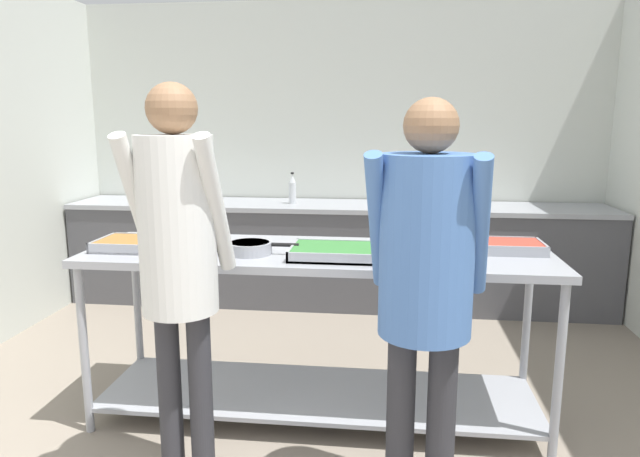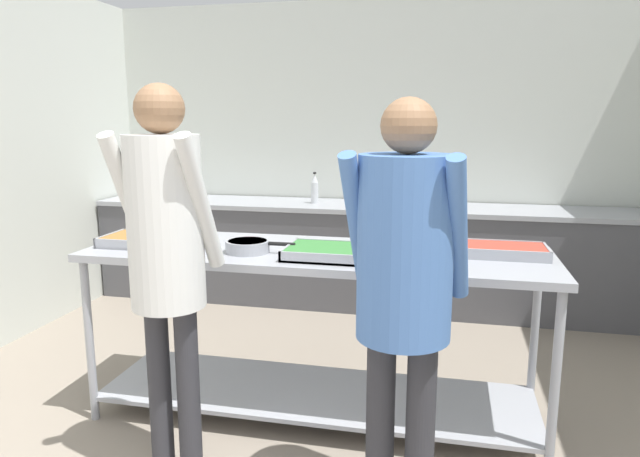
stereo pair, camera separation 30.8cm
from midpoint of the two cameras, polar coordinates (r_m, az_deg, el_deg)
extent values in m
cube|color=silver|center=(5.27, 6.20, 7.65)|extent=(4.82, 0.06, 2.65)
cube|color=#4C4C51|center=(5.04, 5.51, -2.84)|extent=(4.66, 0.62, 0.85)
cube|color=#9EA0A8|center=(4.95, 5.60, 2.17)|extent=(4.66, 0.65, 0.04)
cube|color=black|center=(4.94, 6.54, 2.23)|extent=(0.44, 0.42, 0.02)
cube|color=#9EA0A8|center=(3.01, 2.52, -2.62)|extent=(2.44, 0.74, 0.04)
cube|color=#9EA0A8|center=(3.29, 2.40, -16.21)|extent=(2.36, 0.66, 0.02)
cylinder|color=#9EA0A8|center=(3.28, -19.56, -10.67)|extent=(0.04, 0.04, 0.90)
cylinder|color=#9EA0A8|center=(2.90, 25.40, -14.07)|extent=(0.04, 0.04, 0.90)
cylinder|color=#9EA0A8|center=(3.80, -14.46, -7.40)|extent=(0.04, 0.04, 0.90)
cylinder|color=#9EA0A8|center=(3.47, 23.12, -9.72)|extent=(0.04, 0.04, 0.90)
cube|color=#9EA0A8|center=(3.25, -14.88, -1.49)|extent=(0.39, 0.30, 0.01)
cube|color=#9E6B33|center=(3.25, -14.90, -1.05)|extent=(0.37, 0.28, 0.04)
cube|color=#9EA0A8|center=(3.12, -16.11, -1.66)|extent=(0.39, 0.01, 0.05)
cube|color=#9EA0A8|center=(3.38, -13.77, -0.62)|extent=(0.39, 0.01, 0.05)
cube|color=#9EA0A8|center=(3.34, -17.79, -0.95)|extent=(0.01, 0.30, 0.05)
cube|color=#9EA0A8|center=(3.17, -11.84, -1.29)|extent=(0.01, 0.30, 0.05)
cylinder|color=#B2B2B7|center=(3.12, -9.58, -1.44)|extent=(0.18, 0.18, 0.05)
sphere|color=#2D702D|center=(3.10, -9.20, -0.81)|extent=(0.05, 0.05, 0.05)
sphere|color=#2D702D|center=(3.12, -9.47, -0.74)|extent=(0.05, 0.05, 0.05)
sphere|color=#2D702D|center=(3.12, -10.21, -0.80)|extent=(0.05, 0.05, 0.05)
sphere|color=#2D702D|center=(3.08, -9.78, -0.91)|extent=(0.05, 0.05, 0.05)
cylinder|color=#9EA0A8|center=(2.97, -4.32, -1.82)|extent=(0.23, 0.23, 0.06)
cylinder|color=#B7472D|center=(2.97, -4.33, -1.35)|extent=(0.20, 0.20, 0.01)
cylinder|color=black|center=(2.92, -0.83, -1.60)|extent=(0.14, 0.02, 0.02)
cube|color=#9EA0A8|center=(2.87, 4.46, -2.81)|extent=(0.48, 0.33, 0.01)
cube|color=#387A38|center=(2.86, 4.47, -2.32)|extent=(0.46, 0.31, 0.04)
cube|color=#9EA0A8|center=(2.71, 3.99, -3.15)|extent=(0.48, 0.01, 0.05)
cube|color=#9EA0A8|center=(3.02, 4.90, -1.71)|extent=(0.48, 0.01, 0.05)
cube|color=#9EA0A8|center=(2.90, -0.11, -2.17)|extent=(0.01, 0.33, 0.05)
cube|color=#9EA0A8|center=(2.84, 9.16, -2.60)|extent=(0.01, 0.33, 0.05)
cylinder|color=white|center=(3.06, 12.45, -2.14)|extent=(0.24, 0.24, 0.01)
cylinder|color=white|center=(3.06, 12.45, -1.92)|extent=(0.24, 0.24, 0.01)
cylinder|color=white|center=(3.06, 12.46, -1.70)|extent=(0.24, 0.24, 0.01)
cylinder|color=white|center=(3.06, 12.47, -1.48)|extent=(0.24, 0.24, 0.01)
cube|color=#9EA0A8|center=(3.09, 19.99, -2.44)|extent=(0.50, 0.26, 0.01)
cube|color=#B23D2D|center=(3.08, 20.02, -1.98)|extent=(0.47, 0.24, 0.04)
cube|color=#9EA0A8|center=(2.96, 20.31, -2.58)|extent=(0.50, 0.01, 0.05)
cube|color=#9EA0A8|center=(3.21, 19.73, -1.56)|extent=(0.50, 0.01, 0.05)
cube|color=#9EA0A8|center=(3.06, 15.50, -1.88)|extent=(0.01, 0.26, 0.05)
cube|color=#9EA0A8|center=(3.13, 24.43, -2.21)|extent=(0.01, 0.26, 0.05)
cylinder|color=#2D2D33|center=(2.51, 9.75, -18.67)|extent=(0.12, 0.12, 0.77)
cylinder|color=#2D2D33|center=(2.49, 13.71, -19.12)|extent=(0.12, 0.12, 0.77)
cylinder|color=#4770B2|center=(2.25, 7.64, 0.48)|extent=(0.12, 0.33, 0.58)
cylinder|color=#4770B2|center=(2.19, 17.59, -0.22)|extent=(0.12, 0.33, 0.58)
cylinder|color=#4770B2|center=(2.22, 12.46, -1.99)|extent=(0.37, 0.37, 0.72)
sphere|color=#8C6647|center=(2.17, 12.97, 10.00)|extent=(0.21, 0.21, 0.21)
cylinder|color=#2D2D33|center=(2.76, -12.58, -15.43)|extent=(0.10, 0.10, 0.81)
cylinder|color=#2D2D33|center=(2.70, -9.75, -15.94)|extent=(0.10, 0.10, 0.81)
cylinder|color=silver|center=(2.56, -15.35, 2.68)|extent=(0.09, 0.33, 0.60)
cylinder|color=silver|center=(2.40, -8.27, 2.44)|extent=(0.09, 0.33, 0.60)
cylinder|color=silver|center=(2.49, -11.84, 0.57)|extent=(0.32, 0.32, 0.75)
sphere|color=#8C6647|center=(2.45, -12.28, 11.64)|extent=(0.21, 0.21, 0.21)
cylinder|color=silver|center=(4.98, 1.24, 3.58)|extent=(0.06, 0.06, 0.19)
cone|color=silver|center=(4.96, 1.25, 5.05)|extent=(0.06, 0.06, 0.07)
cylinder|color=black|center=(4.96, 1.25, 5.56)|extent=(0.03, 0.03, 0.02)
camera|label=1|loc=(0.15, -87.14, 0.55)|focal=32.00mm
camera|label=2|loc=(0.15, 92.86, -0.55)|focal=32.00mm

